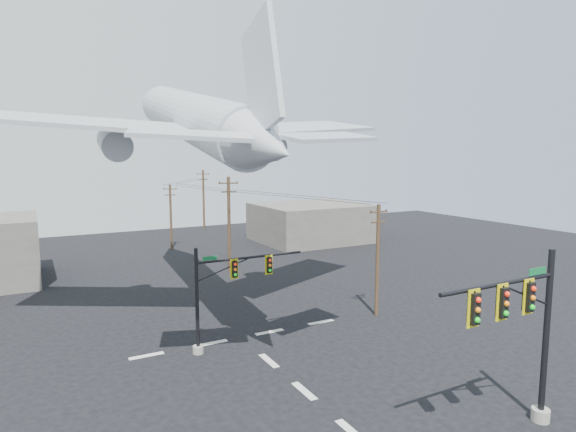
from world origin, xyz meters
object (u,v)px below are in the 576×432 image
utility_pole_c (171,216)px  utility_pole_d (204,198)px  signal_mast_far (222,293)px  utility_pole_a (378,258)px  airliner (194,120)px  signal_mast_near (524,333)px  utility_pole_b (229,223)px

utility_pole_c → utility_pole_d: (8.83, 13.92, 0.66)m
signal_mast_far → utility_pole_a: size_ratio=0.89×
utility_pole_c → airliner: airliner is taller
utility_pole_c → signal_mast_far: bearing=-74.6°
signal_mast_near → airliner: (-7.07, 21.57, 9.80)m
signal_mast_far → utility_pole_d: size_ratio=0.78×
signal_mast_near → utility_pole_d: bearing=84.1°
utility_pole_b → signal_mast_near: bearing=-72.6°
utility_pole_b → airliner: size_ratio=0.30×
signal_mast_near → signal_mast_far: signal_mast_near is taller
utility_pole_a → signal_mast_near: bearing=-110.0°
utility_pole_c → airliner: bearing=-75.5°
signal_mast_far → utility_pole_b: size_ratio=0.76×
utility_pole_b → utility_pole_c: 14.43m
utility_pole_a → utility_pole_d: (2.17, 45.56, 0.60)m
signal_mast_near → utility_pole_a: size_ratio=0.95×
signal_mast_far → utility_pole_c: 32.48m
utility_pole_b → utility_pole_d: (6.75, 28.18, -0.12)m
utility_pole_c → utility_pole_b: bearing=-56.9°
utility_pole_d → airliner: airliner is taller
utility_pole_b → airliner: bearing=-105.8°
utility_pole_d → airliner: bearing=-88.0°
signal_mast_near → utility_pole_a: utility_pole_a is taller
signal_mast_near → utility_pole_c: bearing=93.2°
utility_pole_a → utility_pole_b: bearing=100.4°
utility_pole_a → utility_pole_d: utility_pole_d is taller
utility_pole_a → airliner: 16.44m
utility_pole_b → airliner: (-6.57, -10.41, 9.15)m
utility_pole_b → utility_pole_d: utility_pole_b is taller
utility_pole_d → utility_pole_a: bearing=-71.7°
utility_pole_b → utility_pole_c: bearing=114.7°
signal_mast_far → signal_mast_near: bearing=-60.9°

